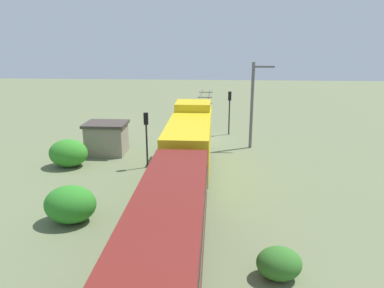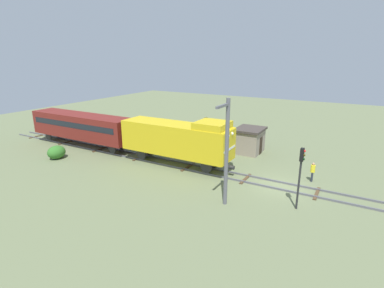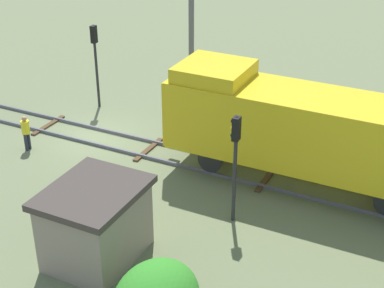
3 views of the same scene
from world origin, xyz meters
name	(u,v)px [view 3 (image 3 of 3)]	position (x,y,z in m)	size (l,w,h in m)	color
ground_plane	(96,138)	(0.00, 0.00, 0.00)	(104.73, 104.73, 0.00)	#66704C
railway_track	(96,136)	(0.00, 0.00, 0.07)	(2.40, 69.82, 0.16)	#595960
locomotive	(298,126)	(0.00, 9.86, 2.77)	(2.90, 11.60, 4.60)	gold
traffic_signal_near	(95,52)	(-3.20, -2.01, 3.08)	(0.32, 0.34, 4.45)	#262628
traffic_signal_mid	(235,151)	(3.40, 8.58, 2.99)	(0.32, 0.34, 4.31)	#262628
worker_near_track	(26,130)	(2.40, -2.15, 1.00)	(0.38, 0.38, 1.70)	#262B38
catenary_mast	(192,35)	(-5.06, 2.66, 4.08)	(1.94, 0.28, 7.67)	#595960
relay_hut	(95,223)	(7.50, 5.26, 1.39)	(3.50, 2.90, 2.74)	gray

